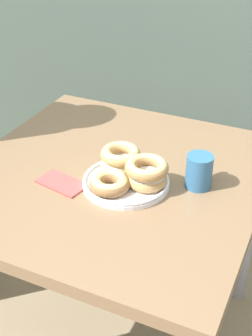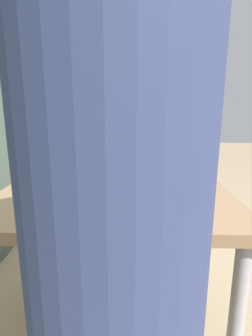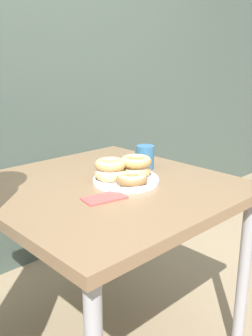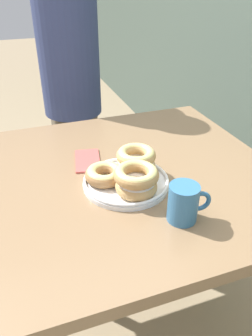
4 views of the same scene
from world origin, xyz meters
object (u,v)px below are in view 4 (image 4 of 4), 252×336
dining_table (132,193)px  napkin (88,160)px  donut_plate (129,173)px  person_figure (72,104)px  coffee_mug (184,203)px

dining_table → napkin: napkin is taller
donut_plate → napkin: size_ratio=1.69×
dining_table → person_figure: size_ratio=0.65×
dining_table → person_figure: 0.75m
donut_plate → person_figure: 0.82m
donut_plate → coffee_mug: bearing=22.2°
dining_table → donut_plate: bearing=-27.8°
person_figure → coffee_mug: bearing=5.0°
napkin → dining_table: bearing=47.2°
dining_table → coffee_mug: size_ratio=8.14×
donut_plate → napkin: (-0.18, -0.08, -0.04)m
dining_table → coffee_mug: 0.30m
dining_table → donut_plate: donut_plate is taller
person_figure → donut_plate: bearing=0.6°
person_figure → dining_table: bearing=3.5°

